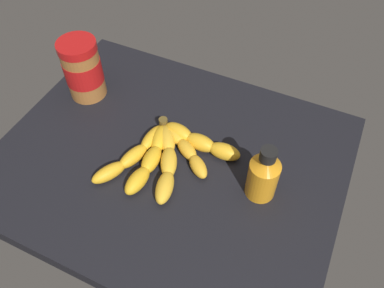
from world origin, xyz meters
TOP-DOWN VIEW (x-y plane):
  - ground_plane at (0.00, 0.00)cm, footprint 74.07×59.45cm
  - banana_bunch at (-0.17, -0.41)cm, footprint 26.52×22.44cm
  - peanut_butter_jar at (-27.55, 9.61)cm, footprint 9.05×9.05cm
  - honey_bottle at (20.63, 0.07)cm, footprint 6.07×6.07cm

SIDE VIEW (x-z plane):
  - ground_plane at x=0.00cm, z-range -4.34..0.00cm
  - banana_bunch at x=-0.17cm, z-range -0.13..3.49cm
  - honey_bottle at x=20.63cm, z-range -0.83..12.57cm
  - peanut_butter_jar at x=-27.55cm, z-range -0.07..15.01cm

